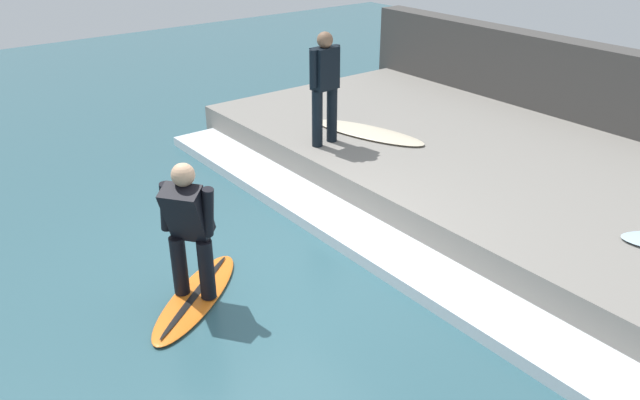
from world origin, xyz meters
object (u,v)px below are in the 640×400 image
object	(u,v)px
surfboard_riding	(196,297)
surfboard_waiting_near	(369,132)
surfer_waiting_near	(325,83)
surfer_riding	(188,225)

from	to	relation	value
surfboard_riding	surfboard_waiting_near	xyz separation A→B (m)	(3.94, 1.68, 0.49)
surfer_waiting_near	surfer_riding	bearing A→B (deg)	-150.32
surfboard_riding	surfer_waiting_near	bearing A→B (deg)	29.68
surfer_riding	surfboard_waiting_near	world-z (taller)	surfer_riding
surfer_waiting_near	surfboard_waiting_near	size ratio (longest dim) A/B	0.83
surfboard_riding	surfer_riding	bearing A→B (deg)	-3.58
surfer_riding	surfboard_riding	bearing A→B (deg)	176.42
surfer_waiting_near	surfboard_waiting_near	xyz separation A→B (m)	(0.80, -0.11, -0.91)
surfboard_waiting_near	surfer_riding	bearing A→B (deg)	-156.89
surfer_riding	surfer_waiting_near	bearing A→B (deg)	29.68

